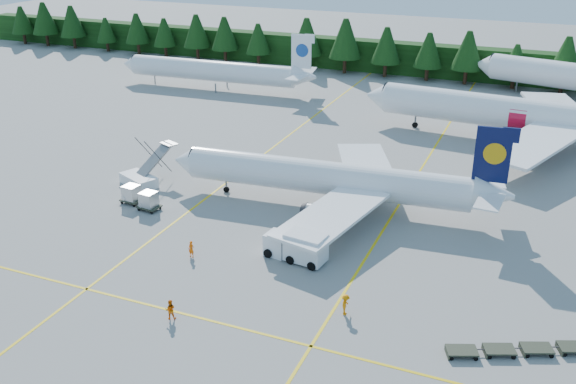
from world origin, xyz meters
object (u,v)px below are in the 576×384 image
at_px(airliner_navy, 320,178).
at_px(airstairs, 141,177).
at_px(service_truck, 296,246).
at_px(airliner_red, 514,114).

distance_m(airliner_navy, airstairs, 21.18).
xyz_separation_m(airliner_navy, airstairs, (-20.89, -2.66, -2.21)).
xyz_separation_m(airliner_navy, service_truck, (2.06, -12.01, -1.75)).
relative_size(airliner_navy, airstairs, 5.03).
height_order(airliner_red, service_truck, airliner_red).
distance_m(airliner_red, airstairs, 49.99).
bearing_deg(airliner_navy, airliner_red, 55.60).
distance_m(airliner_navy, airliner_red, 34.30).
relative_size(airstairs, service_truck, 1.20).
bearing_deg(airstairs, airliner_red, 64.58).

